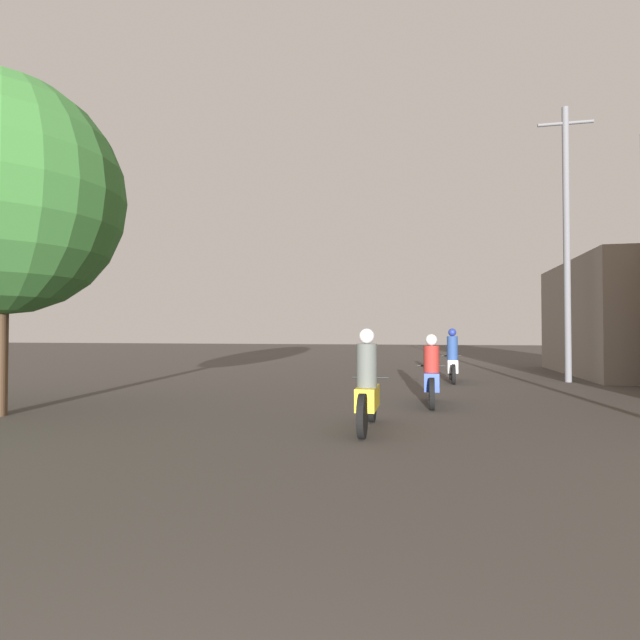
# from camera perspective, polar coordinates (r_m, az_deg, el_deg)

# --- Properties ---
(motorcycle_yellow) EXTENTS (0.60, 2.01, 1.59)m
(motorcycle_yellow) POSITION_cam_1_polar(r_m,az_deg,el_deg) (7.92, 5.43, -7.92)
(motorcycle_yellow) COLOR black
(motorcycle_yellow) RESTS_ON ground_plane
(motorcycle_blue) EXTENTS (0.60, 1.97, 1.49)m
(motorcycle_blue) POSITION_cam_1_polar(r_m,az_deg,el_deg) (10.73, 12.62, -6.34)
(motorcycle_blue) COLOR black
(motorcycle_blue) RESTS_ON ground_plane
(motorcycle_silver) EXTENTS (0.60, 1.94, 1.64)m
(motorcycle_silver) POSITION_cam_1_polar(r_m,az_deg,el_deg) (15.75, 14.88, -4.51)
(motorcycle_silver) COLOR black
(motorcycle_silver) RESTS_ON ground_plane
(building_right_far) EXTENTS (4.25, 7.67, 4.05)m
(building_right_far) POSITION_cam_1_polar(r_m,az_deg,el_deg) (20.71, 31.99, 0.21)
(building_right_far) COLOR gray
(building_right_far) RESTS_ON ground_plane
(utility_pole_far) EXTENTS (1.60, 0.20, 8.47)m
(utility_pole_far) POSITION_cam_1_polar(r_m,az_deg,el_deg) (17.25, 26.36, 8.36)
(utility_pole_far) COLOR slate
(utility_pole_far) RESTS_ON ground_plane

